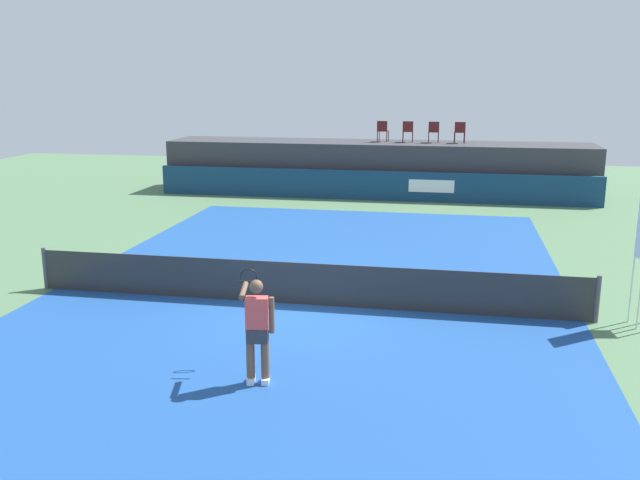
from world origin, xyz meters
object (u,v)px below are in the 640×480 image
net_post_near (45,268)px  net_post_far (597,299)px  spectator_chair_left (408,131)px  tennis_player (257,327)px  spectator_chair_far_left (383,130)px  tennis_ball (401,299)px  spectator_chair_center (434,131)px  spectator_chair_right (460,131)px

net_post_near → net_post_far: 12.40m
spectator_chair_left → tennis_player: (-1.12, -19.46, -1.73)m
spectator_chair_far_left → net_post_near: spectator_chair_far_left is taller
spectator_chair_left → tennis_player: spectator_chair_left is taller
net_post_near → tennis_ball: 8.41m
spectator_chair_far_left → tennis_ball: 15.18m
spectator_chair_center → tennis_ball: bearing=-90.7°
spectator_chair_right → net_post_near: 18.29m
net_post_far → spectator_chair_center: bearing=104.0°
spectator_chair_center → net_post_near: bearing=-119.1°
spectator_chair_center → spectator_chair_right: size_ratio=1.00×
spectator_chair_far_left → spectator_chair_right: bearing=-1.2°
spectator_chair_right → net_post_near: spectator_chair_right is taller
spectator_chair_right → tennis_ball: spectator_chair_right is taller
spectator_chair_left → net_post_far: bearing=-72.3°
spectator_chair_far_left → spectator_chair_right: (3.23, -0.07, 0.00)m
spectator_chair_far_left → spectator_chair_right: 3.23m
spectator_chair_right → spectator_chair_left: bearing=179.2°
spectator_chair_center → net_post_far: spectator_chair_center is taller
spectator_chair_left → tennis_ball: (0.89, -14.78, -2.66)m
spectator_chair_far_left → tennis_player: (-0.04, -19.50, -1.73)m
spectator_chair_right → net_post_far: 15.78m
spectator_chair_far_left → spectator_chair_center: size_ratio=1.00×
net_post_near → spectator_chair_right: bearing=57.9°
spectator_chair_far_left → net_post_near: (-6.41, -15.45, -2.19)m
spectator_chair_far_left → spectator_chair_center: (2.16, -0.07, 0.00)m
net_post_far → tennis_player: size_ratio=0.56×
tennis_player → tennis_ball: size_ratio=26.03×
spectator_chair_center → net_post_far: bearing=-76.0°
spectator_chair_far_left → spectator_chair_left: 1.08m
net_post_far → net_post_near: bearing=180.0°
net_post_far → tennis_player: 7.28m
spectator_chair_far_left → spectator_chair_right: same height
spectator_chair_far_left → spectator_chair_left: (1.08, -0.04, 0.00)m
spectator_chair_center → spectator_chair_right: bearing=0.0°
spectator_chair_center → tennis_player: 19.63m
spectator_chair_right → net_post_far: (2.76, -15.39, -2.19)m
spectator_chair_center → tennis_ball: spectator_chair_center is taller
net_post_near → tennis_player: tennis_player is taller
spectator_chair_far_left → net_post_near: size_ratio=0.89×
spectator_chair_left → net_post_near: spectator_chair_left is taller
net_post_near → spectator_chair_far_left: bearing=67.5°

